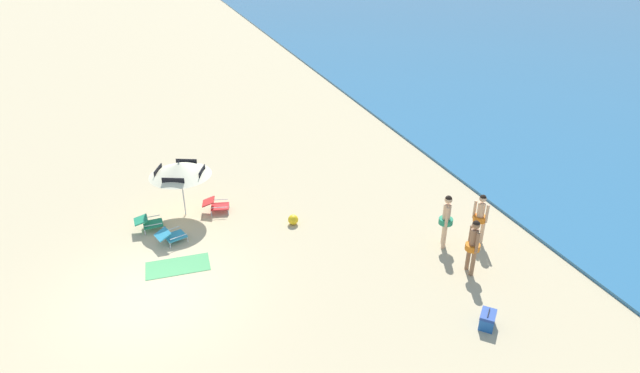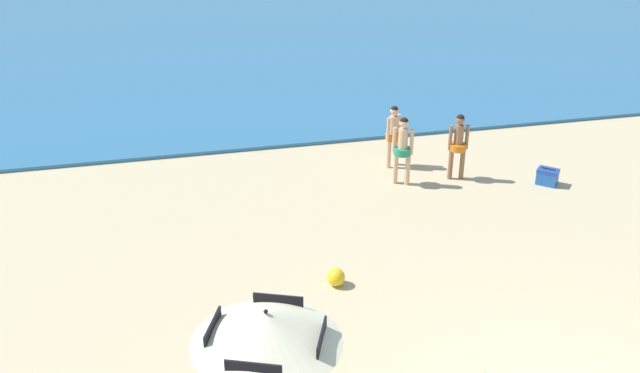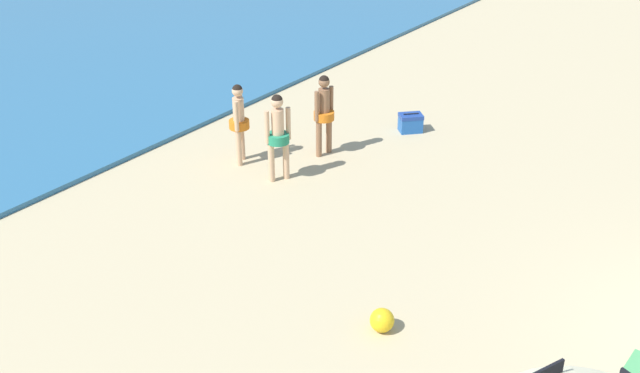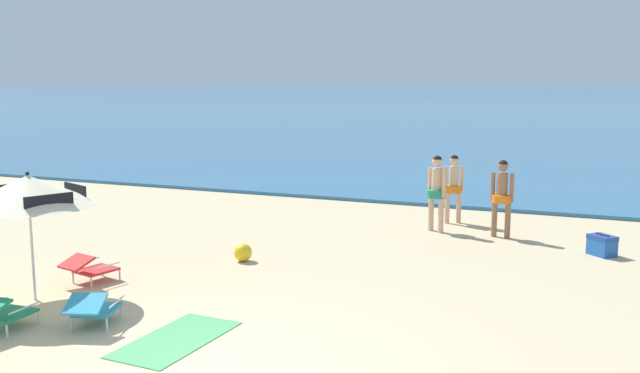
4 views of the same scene
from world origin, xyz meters
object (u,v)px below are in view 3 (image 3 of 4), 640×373
object	(u,v)px
person_standing_near_shore	(278,132)
person_wading_in	(324,109)
cooler_box	(411,123)
person_standing_beside	(239,118)
beach_ball	(382,320)

from	to	relation	value
person_standing_near_shore	person_wading_in	size ratio (longest dim) A/B	1.02
person_standing_near_shore	cooler_box	bearing A→B (deg)	-14.12
person_standing_near_shore	person_standing_beside	size ratio (longest dim) A/B	1.05
person_standing_beside	person_standing_near_shore	bearing A→B (deg)	-97.71
person_wading_in	cooler_box	size ratio (longest dim) A/B	2.82
cooler_box	person_standing_beside	bearing A→B (deg)	149.36
person_wading_in	beach_ball	world-z (taller)	person_wading_in
person_standing_beside	person_wading_in	xyz separation A→B (m)	(1.29, -1.12, 0.03)
person_standing_near_shore	cooler_box	distance (m)	3.68
person_standing_near_shore	person_standing_beside	distance (m)	1.11
person_wading_in	cooler_box	bearing A→B (deg)	-22.61
cooler_box	beach_ball	size ratio (longest dim) A/B	1.75
person_standing_near_shore	person_wading_in	world-z (taller)	person_standing_near_shore
person_standing_near_shore	beach_ball	world-z (taller)	person_standing_near_shore
person_standing_beside	cooler_box	bearing A→B (deg)	-30.64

